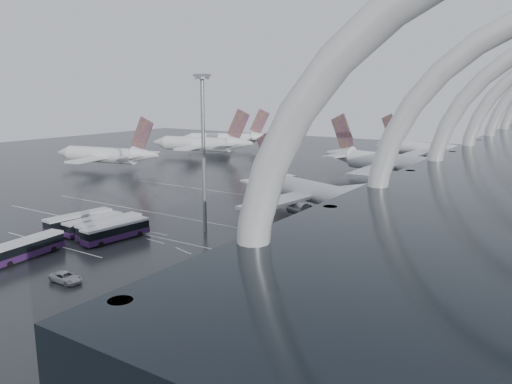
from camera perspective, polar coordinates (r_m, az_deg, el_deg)
The scene contains 26 objects.
ground at distance 93.44m, azimuth -5.60°, elevation -5.91°, with size 420.00×420.00×0.00m, color black.
lane_marking_near at distance 91.97m, azimuth -6.39°, elevation -6.21°, with size 120.00×0.25×0.01m, color silver.
lane_marking_mid at distance 102.64m, azimuth -1.39°, elevation -4.25°, with size 120.00×0.25×0.01m, color silver.
lane_marking_far at distance 125.96m, azimuth 5.87°, elevation -1.33°, with size 120.00×0.25×0.01m, color silver.
bus_bay_line_south at distance 100.25m, azimuth -22.33°, elevation -5.53°, with size 28.00×0.25×0.01m, color silver.
bus_bay_line_north at distance 109.58m, azimuth -15.45°, elevation -3.65°, with size 28.00×0.25×0.01m, color silver.
airliner_main at distance 116.46m, azimuth 7.20°, elevation -0.23°, with size 49.82×43.22×17.37m.
airliner_gate_b at distance 163.12m, azimuth 16.07°, elevation 3.04°, with size 58.24×51.52×20.33m.
airliner_gate_c at distance 209.23m, azimuth 19.56°, elevation 4.49°, with size 51.59×46.82×18.49m.
jet_remote_west at distance 187.72m, azimuth -16.60°, elevation 4.03°, with size 44.03×35.64×19.20m.
jet_remote_mid at distance 215.60m, azimuth -6.05°, elevation 5.46°, with size 47.00×38.10×20.56m.
jet_remote_far at distance 239.53m, azimuth -3.30°, elevation 6.05°, with size 41.37×33.92×19.57m.
bus_row_near_a at distance 107.60m, azimuth -19.59°, elevation -3.15°, with size 4.74×14.18×3.43m.
bus_row_near_b at distance 105.12m, azimuth -18.10°, elevation -3.50°, with size 3.44×12.61×3.08m.
bus_row_near_c at distance 101.64m, azimuth -16.37°, elevation -3.81°, with size 3.98×13.77×3.35m.
bus_row_near_d at distance 98.34m, azimuth -15.71°, elevation -4.30°, with size 4.59×13.77×3.33m.
bus_row_far_c at distance 93.22m, azimuth -24.79°, elevation -5.81°, with size 4.44×13.81×3.34m.
van_curve_a at distance 80.04m, azimuth -20.92°, elevation -9.10°, with size 2.52×5.46×1.52m, color silver.
van_curve_b at distance 59.37m, azimuth -20.19°, elevation -16.41°, with size 1.93×4.79×1.63m, color silver.
van_curve_c at distance 61.01m, azimuth -20.47°, elevation -15.74°, with size 1.52×4.35×1.43m, color silver.
floodlight_mast at distance 97.26m, azimuth -6.06°, elevation 6.49°, with size 2.37×2.37×30.96m.
gse_cart_belly_a at distance 100.55m, azimuth 9.63°, elevation -4.40°, with size 2.20×1.30×1.20m, color gold.
gse_cart_belly_b at distance 110.86m, azimuth 17.02°, elevation -3.24°, with size 2.26×1.34×1.23m, color slate.
gse_cart_belly_c at distance 102.11m, azimuth 3.21°, elevation -3.98°, with size 2.34×1.38×1.28m, color gold.
gse_cart_belly_d at distance 100.68m, azimuth 14.01°, elevation -4.55°, with size 2.29×1.35×1.25m, color slate.
gse_cart_belly_e at distance 111.70m, azimuth 10.97°, elevation -2.80°, with size 2.47×1.46×1.35m, color gold.
Camera 1 is at (56.27, -69.17, 27.95)m, focal length 35.00 mm.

